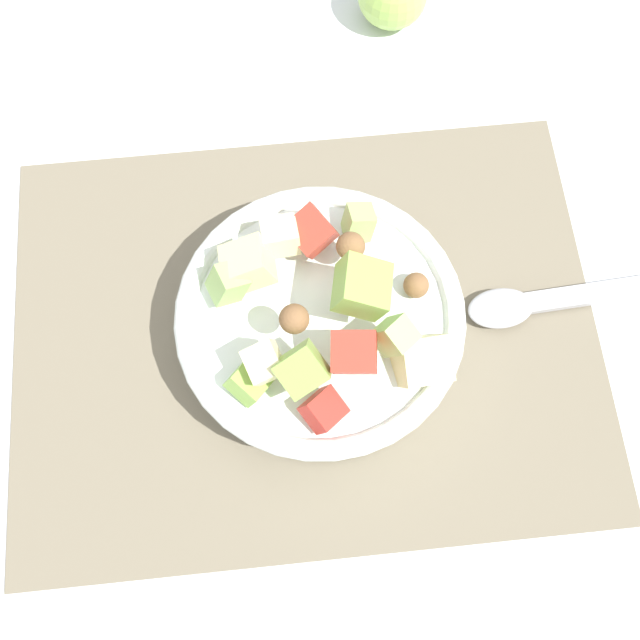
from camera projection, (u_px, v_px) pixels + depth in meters
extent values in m
plane|color=silver|center=(306.00, 332.00, 0.67)|extent=(2.40, 2.40, 0.00)
cube|color=#756B56|center=(306.00, 331.00, 0.66)|extent=(0.50, 0.38, 0.01)
cylinder|color=white|center=(320.00, 326.00, 0.64)|extent=(0.21, 0.21, 0.05)
torus|color=white|center=(320.00, 316.00, 0.61)|extent=(0.23, 0.23, 0.02)
cube|color=#BC3828|center=(311.00, 231.00, 0.61)|extent=(0.05, 0.05, 0.03)
cube|color=beige|center=(264.00, 362.00, 0.57)|extent=(0.04, 0.04, 0.03)
cube|color=#A3CC6B|center=(228.00, 283.00, 0.60)|extent=(0.04, 0.03, 0.04)
sphere|color=brown|center=(351.00, 246.00, 0.60)|extent=(0.03, 0.03, 0.03)
cube|color=beige|center=(421.00, 360.00, 0.60)|extent=(0.05, 0.05, 0.05)
cube|color=#A3CC6B|center=(395.00, 336.00, 0.57)|extent=(0.04, 0.04, 0.04)
cube|color=#A3CC6B|center=(359.00, 223.00, 0.63)|extent=(0.03, 0.03, 0.04)
sphere|color=brown|center=(294.00, 319.00, 0.57)|extent=(0.03, 0.03, 0.03)
cube|color=#8CB74C|center=(362.00, 287.00, 0.57)|extent=(0.05, 0.05, 0.04)
sphere|color=brown|center=(416.00, 285.00, 0.61)|extent=(0.03, 0.03, 0.02)
cube|color=beige|center=(248.00, 264.00, 0.60)|extent=(0.04, 0.04, 0.04)
cube|color=#BC3828|center=(354.00, 352.00, 0.56)|extent=(0.04, 0.04, 0.03)
cube|color=red|center=(324.00, 410.00, 0.57)|extent=(0.04, 0.04, 0.03)
cube|color=#8CB74C|center=(302.00, 370.00, 0.56)|extent=(0.04, 0.05, 0.04)
cube|color=beige|center=(280.00, 236.00, 0.61)|extent=(0.03, 0.03, 0.03)
cube|color=#8CB74C|center=(249.00, 382.00, 0.58)|extent=(0.04, 0.04, 0.03)
ellipsoid|color=#B7B7BC|center=(500.00, 306.00, 0.66)|extent=(0.06, 0.04, 0.01)
cube|color=#B7B7BC|center=(601.00, 293.00, 0.67)|extent=(0.14, 0.03, 0.01)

